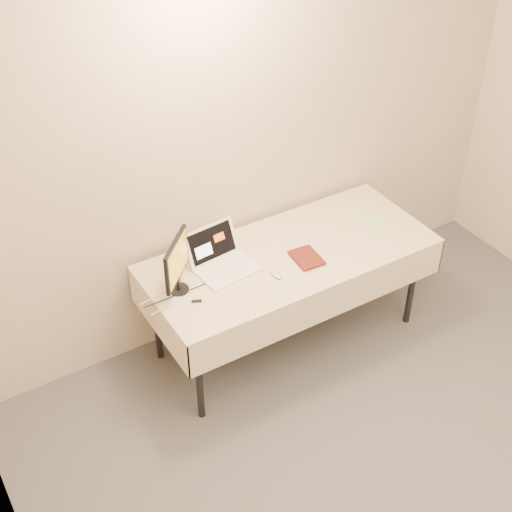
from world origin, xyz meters
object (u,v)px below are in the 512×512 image
monitor (177,262)px  laptop (221,259)px  book (296,249)px  table (290,261)px

monitor → laptop: bearing=-33.6°
laptop → monitor: 0.36m
laptop → book: (0.41, -0.21, 0.05)m
table → book: size_ratio=8.66×
laptop → monitor: bearing=-174.0°
table → laptop: 0.46m
book → table: bearing=79.7°
table → laptop: bearing=166.3°
table → book: (-0.03, -0.10, 0.17)m
table → laptop: size_ratio=4.90×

